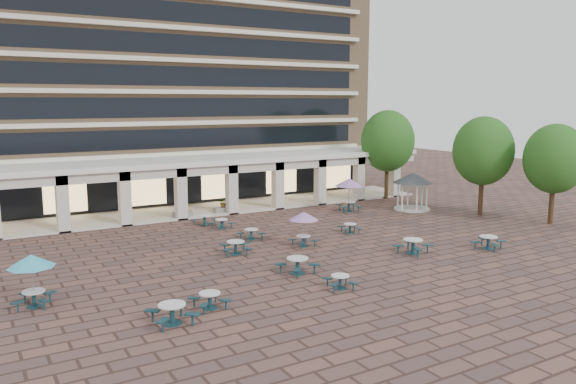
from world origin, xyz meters
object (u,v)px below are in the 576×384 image
Objects in this scene: picnic_table_2 at (340,281)px; planter_right at (223,207)px; planter_left at (182,211)px; picnic_table_0 at (172,312)px; picnic_table_1 at (298,264)px; gazebo at (413,182)px.

planter_right reaches higher than picnic_table_2.
planter_left is at bearing 180.00° from planter_right.
picnic_table_1 reaches higher than picnic_table_0.
planter_right is at bearing 97.82° from picnic_table_2.
gazebo is 15.70m from planter_right.
planter_right is (2.58, 19.76, 0.15)m from picnic_table_2.
picnic_table_2 is 19.77m from planter_left.
picnic_table_0 is at bearing -171.04° from picnic_table_1.
picnic_table_0 is 1.12× the size of picnic_table_2.
gazebo is (16.78, 13.29, 1.92)m from picnic_table_2.
picnic_table_1 is at bearing -89.01° from planter_left.
planter_left is at bearing 107.70° from picnic_table_2.
picnic_table_0 is 21.30m from planter_left.
gazebo is 2.20× the size of planter_left.
gazebo reaches higher than picnic_table_0.
picnic_table_1 is 20.21m from gazebo.
picnic_table_0 is at bearing -163.70° from picnic_table_2.
picnic_table_1 is 16.71m from planter_left.
picnic_table_2 is 19.92m from planter_right.
planter_left reaches higher than picnic_table_0.
picnic_table_1 is at bearing 20.50° from picnic_table_0.
picnic_table_0 is at bearing -118.89° from planter_right.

